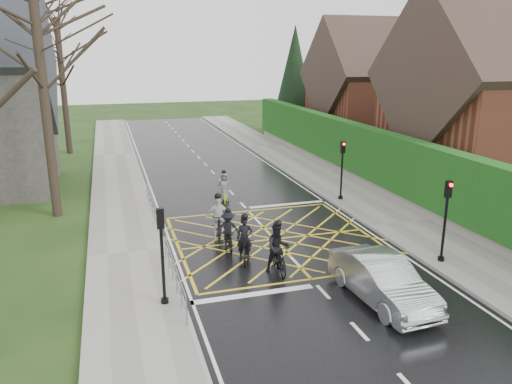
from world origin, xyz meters
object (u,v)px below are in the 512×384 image
cyclist_lead (224,190)px  cyclist_rear (245,245)px  cyclist_back (278,252)px  cyclist_front (218,222)px  cyclist_mid (228,234)px  car (382,280)px

cyclist_lead → cyclist_rear: bearing=-87.2°
cyclist_back → cyclist_front: bearing=113.0°
cyclist_rear → cyclist_lead: size_ratio=1.11×
cyclist_back → cyclist_mid: bearing=117.7°
cyclist_back → cyclist_lead: size_ratio=1.10×
cyclist_rear → cyclist_back: bearing=-40.8°
cyclist_back → car: cyclist_back is taller
cyclist_back → cyclist_front: cyclist_front is taller
cyclist_mid → cyclist_rear: bearing=-71.1°
cyclist_rear → cyclist_mid: size_ratio=1.13×
cyclist_front → cyclist_lead: cyclist_front is taller
cyclist_mid → cyclist_back: bearing=-61.5°
cyclist_lead → cyclist_mid: bearing=-91.6°
cyclist_back → cyclist_front: (-1.33, 3.81, -0.00)m
cyclist_front → cyclist_lead: (1.48, 5.26, -0.15)m
cyclist_lead → car: cyclist_lead is taller
cyclist_lead → car: 12.32m
cyclist_rear → cyclist_front: bearing=118.0°
cyclist_rear → cyclist_lead: cyclist_rear is taller
cyclist_back → cyclist_front: size_ratio=0.96×
cyclist_rear → cyclist_back: size_ratio=1.01×
cyclist_rear → cyclist_mid: cyclist_rear is taller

